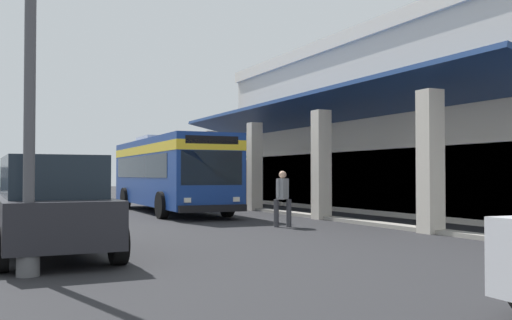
{
  "coord_description": "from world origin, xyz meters",
  "views": [
    {
      "loc": [
        21.52,
        -7.76,
        1.62
      ],
      "look_at": [
        -0.36,
        2.61,
        2.22
      ],
      "focal_mm": 40.99,
      "sensor_mm": 36.0,
      "label": 1
    }
  ],
  "objects": [
    {
      "name": "curb_strip",
      "position": [
        0.52,
        3.61,
        0.06
      ],
      "size": [
        27.29,
        0.5,
        0.12
      ],
      "primitive_type": "cube",
      "color": "#9E998E",
      "rests_on": "ground"
    },
    {
      "name": "potted_palm",
      "position": [
        -6.03,
        4.68,
        0.75
      ],
      "size": [
        2.03,
        1.91,
        2.63
      ],
      "color": "brown",
      "rests_on": "ground"
    },
    {
      "name": "parked_suv_charcoal",
      "position": [
        9.31,
        -6.48,
        1.02
      ],
      "size": [
        4.81,
        2.24,
        1.97
      ],
      "color": "#232328",
      "rests_on": "ground"
    },
    {
      "name": "transit_bus",
      "position": [
        -2.9,
        -0.34,
        1.85
      ],
      "size": [
        11.27,
        3.03,
        3.34
      ],
      "color": "navy",
      "rests_on": "ground"
    },
    {
      "name": "ground",
      "position": [
        0.0,
        8.0,
        0.0
      ],
      "size": [
        120.0,
        120.0,
        0.0
      ],
      "primitive_type": "plane",
      "color": "#262628"
    },
    {
      "name": "pedestrian",
      "position": [
        5.57,
        0.71,
        0.98
      ],
      "size": [
        0.5,
        0.6,
        1.73
      ],
      "color": "#38383D",
      "rests_on": "ground"
    },
    {
      "name": "plaza_building",
      "position": [
        0.52,
        13.24,
        3.9
      ],
      "size": [
        23.04,
        17.18,
        7.8
      ],
      "color": "beige",
      "rests_on": "ground"
    }
  ]
}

